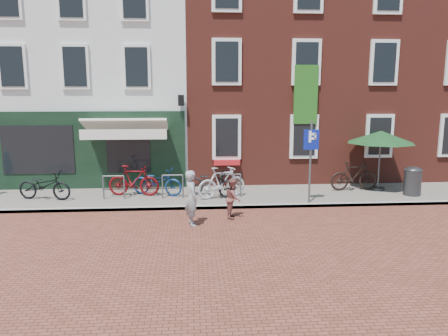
{
  "coord_description": "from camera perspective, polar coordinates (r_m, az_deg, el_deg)",
  "views": [
    {
      "loc": [
        -0.8,
        -13.42,
        3.8
      ],
      "look_at": [
        0.23,
        0.64,
        1.23
      ],
      "focal_mm": 34.7,
      "sensor_mm": 36.0,
      "label": 1
    }
  ],
  "objects": [
    {
      "name": "bicycle_1",
      "position": [
        15.51,
        -11.82,
        -1.64
      ],
      "size": [
        1.86,
        0.76,
        1.09
      ],
      "primitive_type": "imported",
      "rotation": [
        0.0,
        0.0,
        1.43
      ],
      "color": "#57080B",
      "rests_on": "sidewalk"
    },
    {
      "name": "bicycle_4",
      "position": [
        15.15,
        -1.76,
        -1.92
      ],
      "size": [
        1.94,
        1.47,
        0.98
      ],
      "primitive_type": "imported",
      "rotation": [
        0.0,
        0.0,
        1.06
      ],
      "color": "black",
      "rests_on": "sidewalk"
    },
    {
      "name": "sidewalk",
      "position": [
        15.49,
        2.61,
        -3.69
      ],
      "size": [
        24.0,
        3.0,
        0.1
      ],
      "primitive_type": "cube",
      "color": "slate",
      "rests_on": "ground"
    },
    {
      "name": "parking_sign",
      "position": [
        14.33,
        11.36,
        2.19
      ],
      "size": [
        0.5,
        0.08,
        2.7
      ],
      "color": "#4C4C4F",
      "rests_on": "sidewalk"
    },
    {
      "name": "bicycle_2",
      "position": [
        15.46,
        -8.81,
        -1.78
      ],
      "size": [
        1.97,
        1.23,
        0.98
      ],
      "primitive_type": "imported",
      "rotation": [
        0.0,
        0.0,
        1.23
      ],
      "color": "navy",
      "rests_on": "sidewalk"
    },
    {
      "name": "parasol",
      "position": [
        16.88,
        19.99,
        4.16
      ],
      "size": [
        2.48,
        2.48,
        2.31
      ],
      "color": "#4C4C4F",
      "rests_on": "sidewalk"
    },
    {
      "name": "building_brick_right",
      "position": [
        22.27,
        19.6,
        12.84
      ],
      "size": [
        6.0,
        8.0,
        10.0
      ],
      "primitive_type": "cube",
      "color": "maroon",
      "rests_on": "ground"
    },
    {
      "name": "bicycle_0",
      "position": [
        15.89,
        -22.57,
        -2.14
      ],
      "size": [
        1.96,
        1.03,
        0.98
      ],
      "primitive_type": "imported",
      "rotation": [
        0.0,
        0.0,
        1.35
      ],
      "color": "black",
      "rests_on": "sidewalk"
    },
    {
      "name": "boy",
      "position": [
        12.96,
        1.22,
        -4.0
      ],
      "size": [
        0.54,
        0.65,
        1.19
      ],
      "primitive_type": "imported",
      "rotation": [
        0.0,
        0.0,
        1.39
      ],
      "color": "brown",
      "rests_on": "ground"
    },
    {
      "name": "building_stucco",
      "position": [
        20.86,
        -16.16,
        11.85
      ],
      "size": [
        8.0,
        8.0,
        9.0
      ],
      "primitive_type": "cube",
      "color": "silver",
      "rests_on": "ground"
    },
    {
      "name": "bicycle_3",
      "position": [
        14.91,
        -0.29,
        -1.9
      ],
      "size": [
        1.86,
        1.18,
        1.09
      ],
      "primitive_type": "imported",
      "rotation": [
        0.0,
        0.0,
        1.98
      ],
      "color": "#B8B9BB",
      "rests_on": "sidewalk"
    },
    {
      "name": "woman",
      "position": [
        12.21,
        -4.29,
        -3.97
      ],
      "size": [
        0.52,
        0.66,
        1.58
      ],
      "primitive_type": "imported",
      "rotation": [
        0.0,
        0.0,
        1.85
      ],
      "color": "gray",
      "rests_on": "ground"
    },
    {
      "name": "ground",
      "position": [
        13.97,
        -0.76,
        -5.45
      ],
      "size": [
        80.0,
        80.0,
        0.0
      ],
      "primitive_type": "plane",
      "color": "brown"
    },
    {
      "name": "bicycle_5",
      "position": [
        16.72,
        16.76,
        -1.0
      ],
      "size": [
        1.83,
        0.62,
        1.09
      ],
      "primitive_type": "imported",
      "rotation": [
        0.0,
        0.0,
        1.63
      ],
      "color": "black",
      "rests_on": "sidewalk"
    },
    {
      "name": "building_brick_mid",
      "position": [
        20.65,
        3.71,
        13.64
      ],
      "size": [
        6.0,
        8.0,
        10.0
      ],
      "primitive_type": "cube",
      "color": "maroon",
      "rests_on": "ground"
    },
    {
      "name": "litter_bin",
      "position": [
        16.67,
        23.6,
        -1.38
      ],
      "size": [
        0.6,
        0.6,
        1.09
      ],
      "color": "#363739",
      "rests_on": "sidewalk"
    }
  ]
}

